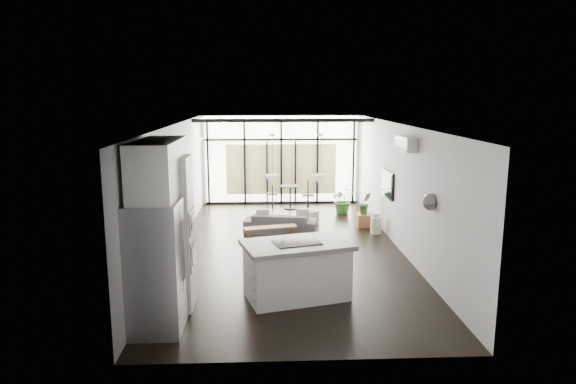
{
  "coord_description": "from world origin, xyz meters",
  "views": [
    {
      "loc": [
        -0.54,
        -11.19,
        3.44
      ],
      "look_at": [
        0.0,
        0.3,
        1.25
      ],
      "focal_mm": 32.0,
      "sensor_mm": 36.0,
      "label": 1
    }
  ],
  "objects": [
    {
      "name": "wall_front",
      "position": [
        0.0,
        -5.0,
        1.4
      ],
      "size": [
        5.0,
        0.02,
        2.8
      ],
      "primitive_type": "cube",
      "color": "silver",
      "rests_on": "ground"
    },
    {
      "name": "glazing",
      "position": [
        0.0,
        4.88,
        1.4
      ],
      "size": [
        5.0,
        0.2,
        2.8
      ],
      "primitive_type": "cube",
      "color": "black",
      "rests_on": "ground"
    },
    {
      "name": "skylight",
      "position": [
        0.0,
        4.0,
        2.77
      ],
      "size": [
        4.7,
        1.9,
        0.06
      ],
      "primitive_type": "cube",
      "color": "silver",
      "rests_on": "ceiling"
    },
    {
      "name": "ac_unit",
      "position": [
        2.38,
        -0.8,
        2.45
      ],
      "size": [
        0.22,
        0.9,
        0.3
      ],
      "primitive_type": "cube",
      "color": "silver",
      "rests_on": "wall_right"
    },
    {
      "name": "milk_can",
      "position": [
        2.25,
        1.16,
        0.27
      ],
      "size": [
        0.27,
        0.27,
        0.53
      ],
      "primitive_type": "cylinder",
      "rotation": [
        0.0,
        0.0,
        -0.01
      ],
      "color": "silver",
      "rests_on": "floor"
    },
    {
      "name": "wall_back",
      "position": [
        0.0,
        5.0,
        1.4
      ],
      "size": [
        5.0,
        0.02,
        2.8
      ],
      "primitive_type": "cube",
      "color": "silver",
      "rests_on": "ground"
    },
    {
      "name": "console_bench",
      "position": [
        -0.41,
        0.44,
        0.2
      ],
      "size": [
        1.29,
        0.61,
        0.4
      ],
      "primitive_type": "cube",
      "rotation": [
        0.0,
        0.0,
        0.25
      ],
      "color": "brown",
      "rests_on": "floor"
    },
    {
      "name": "cooktop",
      "position": [
        0.0,
        -2.85,
        0.99
      ],
      "size": [
        0.87,
        0.69,
        0.01
      ],
      "primitive_type": "cube",
      "rotation": [
        0.0,
        0.0,
        0.27
      ],
      "color": "black",
      "rests_on": "island"
    },
    {
      "name": "plant_crate",
      "position": [
        2.1,
        1.89,
        0.47
      ],
      "size": [
        0.45,
        0.65,
        0.26
      ],
      "primitive_type": "imported",
      "rotation": [
        0.0,
        0.0,
        0.23
      ],
      "color": "#2B6126",
      "rests_on": "crate"
    },
    {
      "name": "appliance_column",
      "position": [
        -2.03,
        -3.15,
        1.25
      ],
      "size": [
        0.64,
        0.68,
        2.49
      ],
      "primitive_type": "cube",
      "color": "white",
      "rests_on": "floor"
    },
    {
      "name": "framed_art",
      "position": [
        -2.47,
        -0.5,
        1.55
      ],
      "size": [
        0.04,
        0.7,
        0.9
      ],
      "primitive_type": "cube",
      "color": "black",
      "rests_on": "wall_left"
    },
    {
      "name": "sofa",
      "position": [
        -0.14,
        1.27,
        0.35
      ],
      "size": [
        1.85,
        0.84,
        0.7
      ],
      "primitive_type": "imported",
      "rotation": [
        0.0,
        0.0,
        2.96
      ],
      "color": "#48484B",
      "rests_on": "floor"
    },
    {
      "name": "ceiling",
      "position": [
        0.0,
        0.0,
        2.8
      ],
      "size": [
        5.0,
        10.0,
        0.0
      ],
      "primitive_type": "cube",
      "color": "silver",
      "rests_on": "ground"
    },
    {
      "name": "plant_tall",
      "position": [
        1.76,
        3.41,
        0.31
      ],
      "size": [
        0.9,
        0.96,
        0.62
      ],
      "primitive_type": "imported",
      "rotation": [
        0.0,
        0.0,
        0.26
      ],
      "color": "#2B6126",
      "rests_on": "floor"
    },
    {
      "name": "wall_left",
      "position": [
        -2.5,
        0.0,
        1.4
      ],
      "size": [
        0.02,
        10.0,
        2.8
      ],
      "primitive_type": "cube",
      "color": "silver",
      "rests_on": "ground"
    },
    {
      "name": "pendant_left",
      "position": [
        -0.4,
        -2.65,
        2.02
      ],
      "size": [
        0.26,
        0.26,
        0.18
      ],
      "primitive_type": "cone",
      "color": "silver",
      "rests_on": "ceiling"
    },
    {
      "name": "pendant_right",
      "position": [
        0.4,
        -2.65,
        2.02
      ],
      "size": [
        0.26,
        0.26,
        0.18
      ],
      "primitive_type": "cone",
      "color": "silver",
      "rests_on": "ceiling"
    },
    {
      "name": "neighbour_building",
      "position": [
        0.0,
        4.95,
        1.1
      ],
      "size": [
        3.5,
        0.02,
        1.6
      ],
      "primitive_type": "cube",
      "color": "beige",
      "rests_on": "ground"
    },
    {
      "name": "floor",
      "position": [
        0.0,
        0.0,
        0.0
      ],
      "size": [
        5.0,
        10.0,
        0.0
      ],
      "primitive_type": "cube",
      "color": "black",
      "rests_on": "ground"
    },
    {
      "name": "island",
      "position": [
        0.0,
        -2.85,
        0.49
      ],
      "size": [
        2.01,
        1.5,
        0.98
      ],
      "primitive_type": "cube",
      "rotation": [
        0.0,
        0.0,
        0.27
      ],
      "color": "white",
      "rests_on": "floor"
    },
    {
      "name": "crate",
      "position": [
        2.1,
        1.89,
        0.17
      ],
      "size": [
        0.48,
        0.48,
        0.34
      ],
      "primitive_type": "cube",
      "rotation": [
        0.0,
        0.0,
        0.07
      ],
      "color": "brown",
      "rests_on": "floor"
    },
    {
      "name": "tv",
      "position": [
        2.46,
        1.0,
        1.3
      ],
      "size": [
        0.05,
        1.1,
        0.65
      ],
      "primitive_type": "cube",
      "color": "black",
      "rests_on": "wall_right"
    },
    {
      "name": "fridge",
      "position": [
        -2.13,
        -3.95,
        0.97
      ],
      "size": [
        0.75,
        0.94,
        1.94
      ],
      "primitive_type": "cube",
      "color": "#939297",
      "rests_on": "floor"
    },
    {
      "name": "bistro_set",
      "position": [
        0.25,
        4.14,
        0.4
      ],
      "size": [
        1.76,
        1.02,
        0.79
      ],
      "primitive_type": "cube",
      "rotation": [
        0.0,
        0.0,
        -0.23
      ],
      "color": "black",
      "rests_on": "floor"
    },
    {
      "name": "wall_right",
      "position": [
        2.5,
        0.0,
        1.4
      ],
      "size": [
        0.02,
        10.0,
        2.8
      ],
      "primitive_type": "cube",
      "color": "silver",
      "rests_on": "ground"
    },
    {
      "name": "upper_cabinets",
      "position": [
        -2.12,
        -3.5,
        2.35
      ],
      "size": [
        0.62,
        1.75,
        0.86
      ],
      "primitive_type": "cube",
      "color": "white",
      "rests_on": "wall_left"
    },
    {
      "name": "pouf",
      "position": [
        0.69,
        2.19,
        0.19
      ],
      "size": [
        0.55,
        0.55,
        0.38
      ],
      "primitive_type": "cylinder",
      "rotation": [
        0.0,
        0.0,
        -0.17
      ],
      "color": "beige",
      "rests_on": "floor"
    }
  ]
}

